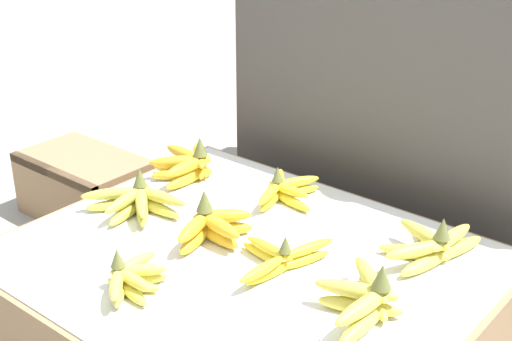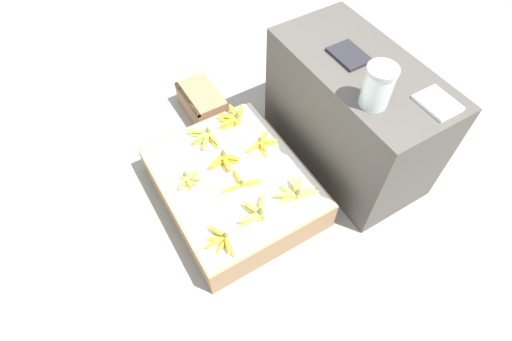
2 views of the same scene
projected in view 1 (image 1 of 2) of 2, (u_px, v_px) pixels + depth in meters
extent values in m
cube|color=#997551|center=(246.00, 302.00, 1.56)|extent=(0.99, 0.82, 0.22)
cube|color=silver|center=(246.00, 257.00, 1.51)|extent=(0.96, 0.80, 0.00)
cube|color=#4C4742|center=(452.00, 102.00, 1.97)|extent=(1.10, 0.55, 0.76)
cube|color=#997551|center=(85.00, 187.00, 2.13)|extent=(0.38, 0.24, 0.19)
cube|color=brown|center=(52.00, 172.00, 2.02)|extent=(0.38, 0.02, 0.02)
ellipsoid|color=#DBCC4C|center=(119.00, 291.00, 1.37)|extent=(0.10, 0.10, 0.02)
ellipsoid|color=#DBCC4C|center=(131.00, 292.00, 1.37)|extent=(0.11, 0.05, 0.02)
ellipsoid|color=#DBCC4C|center=(133.00, 285.00, 1.39)|extent=(0.11, 0.07, 0.02)
ellipsoid|color=#DBCC4C|center=(140.00, 280.00, 1.41)|extent=(0.09, 0.10, 0.02)
ellipsoid|color=#DBCC4C|center=(135.00, 275.00, 1.42)|extent=(0.04, 0.11, 0.02)
ellipsoid|color=#DBCC4C|center=(116.00, 284.00, 1.35)|extent=(0.10, 0.10, 0.02)
ellipsoid|color=#DBCC4C|center=(132.00, 279.00, 1.36)|extent=(0.11, 0.03, 0.02)
ellipsoid|color=#DBCC4C|center=(139.00, 270.00, 1.39)|extent=(0.10, 0.10, 0.02)
ellipsoid|color=#DBCC4C|center=(134.00, 264.00, 1.41)|extent=(0.03, 0.11, 0.02)
cone|color=olive|center=(117.00, 258.00, 1.37)|extent=(0.03, 0.03, 0.04)
ellipsoid|color=gold|center=(121.00, 204.00, 1.70)|extent=(0.12, 0.15, 0.03)
ellipsoid|color=gold|center=(130.00, 210.00, 1.68)|extent=(0.07, 0.17, 0.03)
ellipsoid|color=gold|center=(142.00, 210.00, 1.67)|extent=(0.14, 0.13, 0.03)
ellipsoid|color=gold|center=(155.00, 207.00, 1.69)|extent=(0.16, 0.03, 0.03)
ellipsoid|color=gold|center=(116.00, 193.00, 1.69)|extent=(0.12, 0.15, 0.03)
ellipsoid|color=gold|center=(128.00, 199.00, 1.67)|extent=(0.06, 0.17, 0.03)
ellipsoid|color=gold|center=(141.00, 201.00, 1.66)|extent=(0.14, 0.13, 0.03)
ellipsoid|color=gold|center=(158.00, 196.00, 1.68)|extent=(0.17, 0.05, 0.03)
cone|color=olive|center=(140.00, 177.00, 1.69)|extent=(0.03, 0.03, 0.05)
ellipsoid|color=gold|center=(195.00, 239.00, 1.54)|extent=(0.07, 0.13, 0.03)
ellipsoid|color=gold|center=(218.00, 236.00, 1.56)|extent=(0.13, 0.05, 0.03)
ellipsoid|color=gold|center=(223.00, 229.00, 1.59)|extent=(0.12, 0.11, 0.03)
ellipsoid|color=gold|center=(194.00, 228.00, 1.53)|extent=(0.07, 0.13, 0.03)
ellipsoid|color=gold|center=(220.00, 226.00, 1.54)|extent=(0.13, 0.05, 0.03)
ellipsoid|color=gold|center=(222.00, 216.00, 1.58)|extent=(0.11, 0.12, 0.03)
cone|color=olive|center=(204.00, 200.00, 1.55)|extent=(0.04, 0.04, 0.05)
ellipsoid|color=yellow|center=(303.00, 260.00, 1.48)|extent=(0.07, 0.13, 0.02)
ellipsoid|color=yellow|center=(264.00, 254.00, 1.50)|extent=(0.13, 0.04, 0.02)
ellipsoid|color=yellow|center=(270.00, 273.00, 1.43)|extent=(0.05, 0.13, 0.02)
ellipsoid|color=yellow|center=(308.00, 248.00, 1.48)|extent=(0.06, 0.13, 0.02)
ellipsoid|color=yellow|center=(269.00, 248.00, 1.47)|extent=(0.13, 0.04, 0.02)
ellipsoid|color=yellow|center=(263.00, 269.00, 1.40)|extent=(0.03, 0.13, 0.02)
cone|color=olive|center=(285.00, 244.00, 1.43)|extent=(0.03, 0.03, 0.04)
ellipsoid|color=#DBCC4C|center=(373.00, 296.00, 1.35)|extent=(0.14, 0.13, 0.03)
ellipsoid|color=#DBCC4C|center=(360.00, 306.00, 1.32)|extent=(0.16, 0.09, 0.03)
ellipsoid|color=#DBCC4C|center=(364.00, 323.00, 1.27)|extent=(0.03, 0.16, 0.03)
ellipsoid|color=#DBCC4C|center=(371.00, 279.00, 1.35)|extent=(0.14, 0.12, 0.03)
ellipsoid|color=#DBCC4C|center=(356.00, 290.00, 1.31)|extent=(0.16, 0.08, 0.03)
ellipsoid|color=#DBCC4C|center=(364.00, 306.00, 1.27)|extent=(0.05, 0.16, 0.03)
cone|color=olive|center=(382.00, 276.00, 1.28)|extent=(0.04, 0.04, 0.05)
ellipsoid|color=gold|center=(201.00, 166.00, 1.91)|extent=(0.13, 0.14, 0.03)
ellipsoid|color=gold|center=(192.00, 166.00, 1.91)|extent=(0.16, 0.08, 0.03)
ellipsoid|color=gold|center=(183.00, 170.00, 1.88)|extent=(0.16, 0.10, 0.03)
ellipsoid|color=gold|center=(182.00, 173.00, 1.86)|extent=(0.12, 0.15, 0.03)
ellipsoid|color=gold|center=(188.00, 178.00, 1.84)|extent=(0.04, 0.16, 0.03)
ellipsoid|color=gold|center=(199.00, 155.00, 1.89)|extent=(0.14, 0.13, 0.03)
ellipsoid|color=gold|center=(187.00, 155.00, 1.90)|extent=(0.16, 0.05, 0.03)
ellipsoid|color=gold|center=(180.00, 162.00, 1.85)|extent=(0.14, 0.14, 0.03)
ellipsoid|color=gold|center=(188.00, 166.00, 1.83)|extent=(0.03, 0.16, 0.03)
cone|color=olive|center=(200.00, 146.00, 1.84)|extent=(0.04, 0.04, 0.05)
ellipsoid|color=yellow|center=(271.00, 200.00, 1.73)|extent=(0.05, 0.12, 0.02)
ellipsoid|color=yellow|center=(292.00, 202.00, 1.72)|extent=(0.13, 0.05, 0.02)
ellipsoid|color=yellow|center=(296.00, 191.00, 1.77)|extent=(0.08, 0.12, 0.02)
ellipsoid|color=yellow|center=(279.00, 185.00, 1.81)|extent=(0.09, 0.12, 0.02)
ellipsoid|color=yellow|center=(270.00, 193.00, 1.71)|extent=(0.06, 0.12, 0.02)
ellipsoid|color=yellow|center=(288.00, 189.00, 1.73)|extent=(0.12, 0.03, 0.02)
ellipsoid|color=yellow|center=(297.00, 182.00, 1.76)|extent=(0.08, 0.12, 0.02)
ellipsoid|color=yellow|center=(279.00, 180.00, 1.78)|extent=(0.09, 0.12, 0.02)
cone|color=olive|center=(278.00, 174.00, 1.73)|extent=(0.03, 0.03, 0.04)
ellipsoid|color=#DBCC4C|center=(458.00, 248.00, 1.51)|extent=(0.07, 0.15, 0.03)
ellipsoid|color=#DBCC4C|center=(429.00, 241.00, 1.54)|extent=(0.13, 0.12, 0.03)
ellipsoid|color=#DBCC4C|center=(414.00, 253.00, 1.50)|extent=(0.15, 0.08, 0.03)
ellipsoid|color=#DBCC4C|center=(426.00, 263.00, 1.46)|extent=(0.06, 0.15, 0.03)
ellipsoid|color=#DBCC4C|center=(451.00, 238.00, 1.50)|extent=(0.04, 0.15, 0.03)
ellipsoid|color=#DBCC4C|center=(425.00, 235.00, 1.51)|extent=(0.15, 0.08, 0.03)
ellipsoid|color=#DBCC4C|center=(417.00, 250.00, 1.45)|extent=(0.10, 0.15, 0.03)
cone|color=olive|center=(443.00, 228.00, 1.45)|extent=(0.04, 0.04, 0.05)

